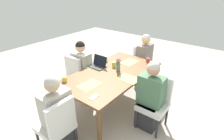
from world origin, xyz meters
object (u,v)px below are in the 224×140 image
(phone_silver, at_px, (94,97))
(coffee_mug_centre_left, at_px, (64,79))
(person_head_right_left_mid, at_px, (144,62))
(phone_black, at_px, (116,63))
(person_near_left_far, at_px, (150,99))
(flower_vase, at_px, (118,63))
(chair_far_right_near, at_px, (78,73))
(dining_table, at_px, (112,76))
(laptop_far_right_near, at_px, (98,65))
(person_head_left_left_near, at_px, (58,118))
(chair_head_right_left_mid, at_px, (142,61))
(coffee_mug_near_left, at_px, (148,60))
(coffee_mug_near_right, at_px, (105,59))
(coffee_mug_centre_right, at_px, (114,64))
(person_far_right_near, at_px, (82,72))
(chair_head_left_left_near, at_px, (58,124))
(chair_near_left_far, at_px, (155,100))

(phone_silver, bearing_deg, coffee_mug_centre_left, 81.99)
(person_head_right_left_mid, relative_size, phone_black, 7.97)
(person_near_left_far, bearing_deg, flower_vase, 79.08)
(chair_far_right_near, height_order, flower_vase, flower_vase)
(dining_table, relative_size, person_near_left_far, 1.61)
(laptop_far_right_near, height_order, phone_silver, laptop_far_right_near)
(flower_vase, bearing_deg, person_head_left_left_near, 176.86)
(person_head_right_left_mid, bearing_deg, person_near_left_far, -147.83)
(person_head_left_left_near, xyz_separation_m, chair_head_right_left_mid, (2.56, 0.07, -0.03))
(person_head_right_left_mid, bearing_deg, phone_silver, -171.89)
(person_head_left_left_near, bearing_deg, dining_table, -0.64)
(person_head_left_left_near, height_order, coffee_mug_near_left, person_head_left_left_near)
(person_near_left_far, distance_m, coffee_mug_near_right, 1.32)
(coffee_mug_centre_right, bearing_deg, person_far_right_near, 107.93)
(person_head_right_left_mid, relative_size, chair_far_right_near, 1.33)
(coffee_mug_near_left, distance_m, coffee_mug_centre_left, 1.72)
(chair_head_right_left_mid, distance_m, phone_black, 0.99)
(person_head_right_left_mid, relative_size, coffee_mug_centre_right, 11.77)
(person_head_right_left_mid, xyz_separation_m, flower_vase, (-1.16, -0.07, 0.39))
(chair_head_left_left_near, relative_size, chair_head_right_left_mid, 1.00)
(person_head_left_left_near, xyz_separation_m, coffee_mug_centre_right, (1.45, 0.11, 0.28))
(flower_vase, height_order, coffee_mug_centre_left, flower_vase)
(coffee_mug_centre_right, bearing_deg, coffee_mug_near_left, -35.21)
(person_far_right_near, relative_size, coffee_mug_near_left, 13.40)
(phone_black, bearing_deg, coffee_mug_centre_left, 157.37)
(coffee_mug_centre_right, height_order, phone_black, coffee_mug_centre_right)
(phone_black, bearing_deg, chair_head_left_left_near, 178.27)
(person_head_left_left_near, xyz_separation_m, person_near_left_far, (1.20, -0.82, 0.00))
(chair_head_left_left_near, distance_m, coffee_mug_near_right, 1.73)
(person_head_left_left_near, height_order, person_far_right_near, same)
(person_head_right_left_mid, xyz_separation_m, laptop_far_right_near, (-1.24, 0.35, 0.27))
(chair_near_left_far, bearing_deg, chair_head_right_left_mid, 36.53)
(coffee_mug_centre_right, bearing_deg, coffee_mug_near_right, 69.15)
(person_head_left_left_near, xyz_separation_m, person_far_right_near, (1.23, 0.79, 0.00))
(person_near_left_far, bearing_deg, chair_head_left_left_near, 149.31)
(flower_vase, bearing_deg, phone_black, 41.46)
(person_head_right_left_mid, relative_size, coffee_mug_near_left, 13.40)
(coffee_mug_near_left, height_order, phone_black, coffee_mug_near_left)
(person_head_left_left_near, bearing_deg, chair_near_left_far, -34.71)
(flower_vase, height_order, phone_silver, flower_vase)
(person_head_right_left_mid, distance_m, person_far_right_near, 1.49)
(coffee_mug_centre_left, bearing_deg, phone_black, -12.86)
(chair_near_left_far, relative_size, person_far_right_near, 0.75)
(person_near_left_far, height_order, phone_black, person_near_left_far)
(coffee_mug_near_left, height_order, coffee_mug_near_right, coffee_mug_near_right)
(laptop_far_right_near, bearing_deg, chair_head_right_left_mid, -11.85)
(chair_head_right_left_mid, height_order, flower_vase, flower_vase)
(person_head_left_left_near, distance_m, coffee_mug_centre_right, 1.48)
(person_near_left_far, relative_size, chair_far_right_near, 1.33)
(laptop_far_right_near, xyz_separation_m, phone_silver, (-0.81, -0.64, -0.04))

